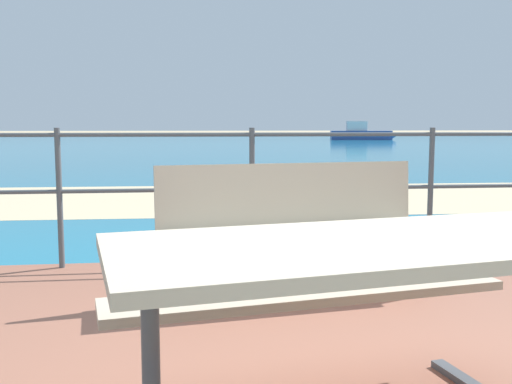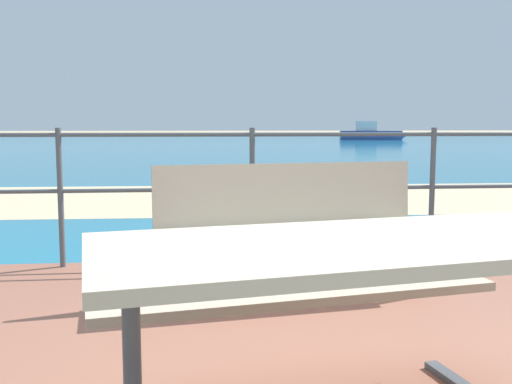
# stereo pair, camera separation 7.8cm
# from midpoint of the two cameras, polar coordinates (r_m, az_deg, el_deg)

# --- Properties ---
(sea_water) EXTENTS (90.00, 90.00, 0.01)m
(sea_water) POSITION_cam_midpoint_polar(r_m,az_deg,el_deg) (42.10, -6.25, 4.94)
(sea_water) COLOR teal
(sea_water) RESTS_ON ground
(beach_strip) EXTENTS (54.08, 5.22, 0.01)m
(beach_strip) POSITION_cam_midpoint_polar(r_m,az_deg,el_deg) (9.18, -3.84, -0.64)
(beach_strip) COLOR beige
(beach_strip) RESTS_ON ground
(picnic_table) EXTENTS (1.83, 1.60, 0.75)m
(picnic_table) POSITION_cam_midpoint_polar(r_m,az_deg,el_deg) (1.82, 10.65, -10.27)
(picnic_table) COLOR #BCAD93
(picnic_table) RESTS_ON patio_paving
(park_bench) EXTENTS (1.77, 0.67, 0.85)m
(park_bench) POSITION_cam_midpoint_polar(r_m,az_deg,el_deg) (3.72, 3.08, -2.43)
(park_bench) COLOR #BCAD93
(park_bench) RESTS_ON patio_paving
(railing_fence) EXTENTS (5.94, 0.04, 1.07)m
(railing_fence) POSITION_cam_midpoint_polar(r_m,az_deg,el_deg) (4.60, -0.88, 1.42)
(railing_fence) COLOR #4C5156
(railing_fence) RESTS_ON patio_paving
(boat_near) EXTENTS (5.26, 1.62, 1.44)m
(boat_near) POSITION_cam_midpoint_polar(r_m,az_deg,el_deg) (46.49, 10.24, 5.62)
(boat_near) COLOR #2D478C
(boat_near) RESTS_ON sea_water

